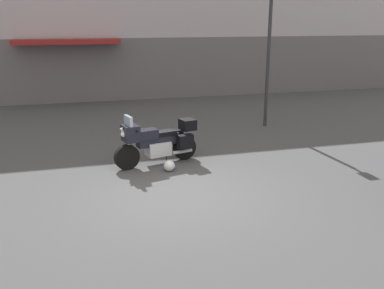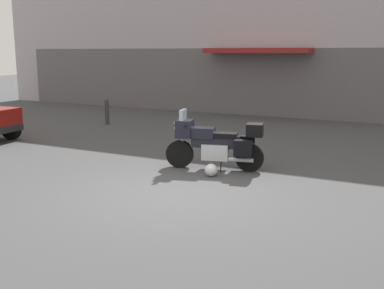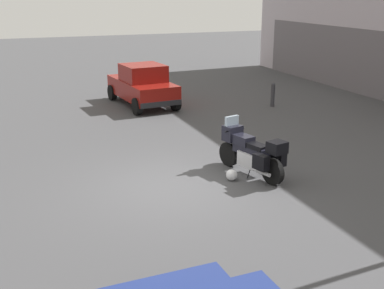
{
  "view_description": "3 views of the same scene",
  "coord_description": "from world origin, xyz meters",
  "px_view_note": "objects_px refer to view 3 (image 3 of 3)",
  "views": [
    {
      "loc": [
        -1.82,
        -8.01,
        3.6
      ],
      "look_at": [
        0.47,
        0.57,
        0.92
      ],
      "focal_mm": 38.93,
      "sensor_mm": 36.0,
      "label": 1
    },
    {
      "loc": [
        4.28,
        -7.38,
        2.64
      ],
      "look_at": [
        0.1,
        0.64,
        0.85
      ],
      "focal_mm": 43.69,
      "sensor_mm": 36.0,
      "label": 2
    },
    {
      "loc": [
        10.24,
        -3.48,
        4.44
      ],
      "look_at": [
        -0.58,
        0.71,
        0.79
      ],
      "focal_mm": 46.29,
      "sensor_mm": 36.0,
      "label": 3
    }
  ],
  "objects_px": {
    "car_hatchback_near": "(142,85)",
    "bollard_curbside": "(273,94)",
    "helmet": "(232,175)",
    "motorcycle": "(251,151)"
  },
  "relations": [
    {
      "from": "car_hatchback_near",
      "to": "bollard_curbside",
      "type": "height_order",
      "value": "car_hatchback_near"
    },
    {
      "from": "car_hatchback_near",
      "to": "bollard_curbside",
      "type": "relative_size",
      "value": 4.24
    },
    {
      "from": "car_hatchback_near",
      "to": "bollard_curbside",
      "type": "distance_m",
      "value": 5.17
    },
    {
      "from": "helmet",
      "to": "bollard_curbside",
      "type": "height_order",
      "value": "bollard_curbside"
    },
    {
      "from": "helmet",
      "to": "car_hatchback_near",
      "type": "bearing_deg",
      "value": 178.53
    },
    {
      "from": "helmet",
      "to": "car_hatchback_near",
      "type": "distance_m",
      "value": 8.7
    },
    {
      "from": "helmet",
      "to": "car_hatchback_near",
      "type": "height_order",
      "value": "car_hatchback_near"
    },
    {
      "from": "motorcycle",
      "to": "helmet",
      "type": "bearing_deg",
      "value": 90.5
    },
    {
      "from": "motorcycle",
      "to": "bollard_curbside",
      "type": "height_order",
      "value": "motorcycle"
    },
    {
      "from": "motorcycle",
      "to": "bollard_curbside",
      "type": "bearing_deg",
      "value": -48.3
    }
  ]
}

